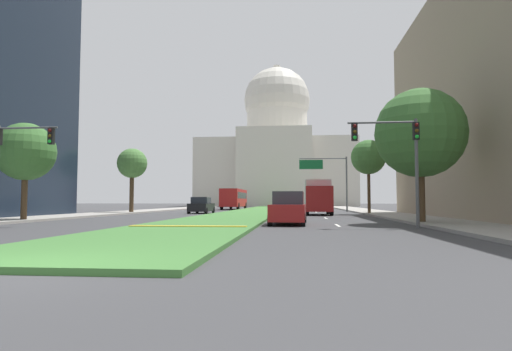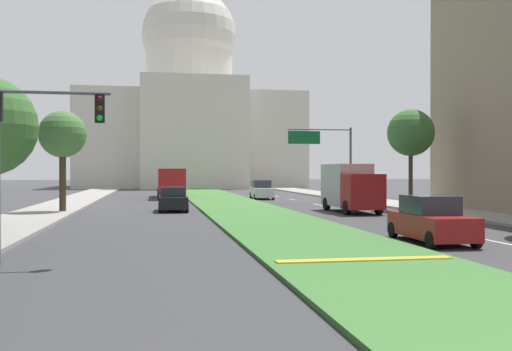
{
  "view_description": "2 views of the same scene",
  "coord_description": "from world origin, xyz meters",
  "views": [
    {
      "loc": [
        4.88,
        -7.02,
        1.3
      ],
      "look_at": [
        -0.19,
        45.14,
        4.41
      ],
      "focal_mm": 29.68,
      "sensor_mm": 36.0,
      "label": 1
    },
    {
      "loc": [
        -6.06,
        -4.5,
        2.75
      ],
      "look_at": [
        1.58,
        39.02,
        2.39
      ],
      "focal_mm": 40.8,
      "sensor_mm": 36.0,
      "label": 2
    }
  ],
  "objects": [
    {
      "name": "box_truck_delivery",
      "position": [
        6.79,
        32.41,
        1.68
      ],
      "size": [
        2.4,
        6.4,
        3.2
      ],
      "color": "maroon",
      "rests_on": "ground_plane"
    },
    {
      "name": "sedan_lead_stopped",
      "position": [
        4.41,
        16.27,
        0.84
      ],
      "size": [
        2.04,
        4.57,
        1.8
      ],
      "color": "maroon",
      "rests_on": "ground_plane"
    },
    {
      "name": "capitol_building",
      "position": [
        0.0,
        96.38,
        12.69
      ],
      "size": [
        36.73,
        27.56,
        35.08
      ],
      "color": "beige",
      "rests_on": "ground_plane"
    },
    {
      "name": "street_tree_right_mid",
      "position": [
        11.62,
        33.62,
        5.38
      ],
      "size": [
        3.27,
        3.27,
        7.05
      ],
      "color": "#4C3823",
      "rests_on": "ground_plane"
    },
    {
      "name": "grass_median",
      "position": [
        0.0,
        43.7,
        0.07
      ],
      "size": [
        5.9,
        87.41,
        0.14
      ],
      "primitive_type": "cube",
      "color": "#427A38",
      "rests_on": "ground_plane"
    },
    {
      "name": "sidewalk_left",
      "position": [
        -13.03,
        38.85,
        0.07
      ],
      "size": [
        4.0,
        87.41,
        0.15
      ],
      "primitive_type": "cube",
      "color": "#9E9991",
      "rests_on": "ground_plane"
    },
    {
      "name": "sedan_midblock",
      "position": [
        -4.8,
        35.28,
        0.78
      ],
      "size": [
        1.98,
        4.3,
        1.66
      ],
      "color": "black",
      "rests_on": "ground_plane"
    },
    {
      "name": "traffic_light_near_left",
      "position": [
        -9.69,
        13.35,
        3.8
      ],
      "size": [
        3.34,
        0.35,
        5.2
      ],
      "color": "#515456",
      "rests_on": "ground_plane"
    },
    {
      "name": "sedan_distant",
      "position": [
        4.24,
        50.94,
        0.85
      ],
      "size": [
        2.16,
        4.68,
        1.83
      ],
      "color": "silver",
      "rests_on": "ground_plane"
    },
    {
      "name": "lane_dashes_right",
      "position": [
        6.99,
        40.83,
        0.0
      ],
      "size": [
        0.16,
        51.23,
        0.01
      ],
      "color": "silver",
      "rests_on": "ground_plane"
    },
    {
      "name": "street_tree_left_mid",
      "position": [
        -11.87,
        34.54,
        5.03
      ],
      "size": [
        3.03,
        3.03,
        6.62
      ],
      "color": "#4C3823",
      "rests_on": "ground_plane"
    },
    {
      "name": "city_bus",
      "position": [
        -4.41,
        54.95,
        1.77
      ],
      "size": [
        2.62,
        11.0,
        2.95
      ],
      "color": "#B21E1E",
      "rests_on": "ground_plane"
    },
    {
      "name": "overhead_guide_sign",
      "position": [
        8.6,
        43.65,
        4.65
      ],
      "size": [
        5.67,
        0.2,
        6.5
      ],
      "color": "#515456",
      "rests_on": "ground_plane"
    },
    {
      "name": "median_curb_nose",
      "position": [
        0.0,
        11.63,
        0.16
      ],
      "size": [
        5.31,
        0.5,
        0.04
      ],
      "primitive_type": "cube",
      "color": "gold",
      "rests_on": "grass_median"
    },
    {
      "name": "sidewalk_right",
      "position": [
        13.03,
        38.85,
        0.07
      ],
      "size": [
        4.0,
        87.41,
        0.15
      ],
      "primitive_type": "cube",
      "color": "#9E9991",
      "rests_on": "ground_plane"
    },
    {
      "name": "ground_plane",
      "position": [
        0.0,
        48.56,
        0.0
      ],
      "size": [
        260.0,
        260.0,
        0.0
      ],
      "primitive_type": "plane",
      "color": "#3D3D3F"
    }
  ]
}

